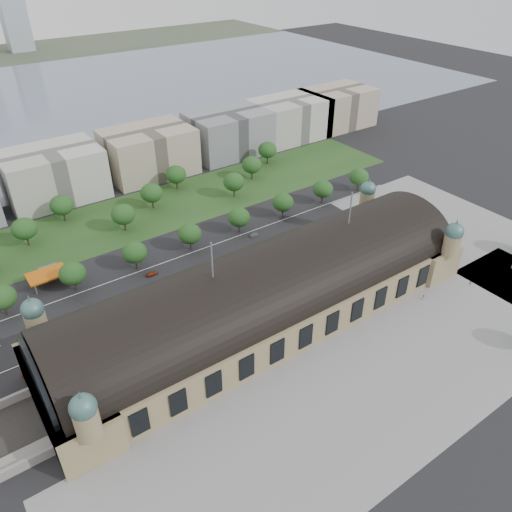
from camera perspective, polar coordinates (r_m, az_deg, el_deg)
ground at (r=171.76m, az=1.23°, el=-7.05°), size 900.00×900.00×0.00m
station at (r=165.26m, az=1.27°, el=-4.35°), size 150.00×48.40×44.30m
plaza_south at (r=154.64m, az=14.37°, el=-14.12°), size 190.00×48.00×0.12m
plaza_east at (r=237.15m, az=21.75°, el=2.83°), size 56.00×100.00×0.12m
road_slab at (r=190.13m, az=-10.51°, el=-3.12°), size 260.00×26.00×0.10m
grass_belt at (r=235.48m, az=-15.37°, el=3.91°), size 300.00×45.00×0.10m
petrol_station at (r=203.01m, az=-22.62°, el=-1.80°), size 14.00×13.00×5.05m
lake at (r=424.91m, az=-24.27°, el=15.45°), size 700.00×320.00×0.08m
far_tower_right at (r=629.11m, az=-26.05°, el=23.76°), size 24.00×24.00×75.00m
office_3 at (r=261.99m, az=-22.14°, el=8.63°), size 45.00×32.00×24.00m
office_4 at (r=275.62m, az=-12.14°, el=11.56°), size 45.00×32.00×24.00m
office_5 at (r=297.14m, az=-3.17°, el=13.86°), size 45.00×32.00×24.00m
office_6 at (r=321.97m, az=3.84°, el=15.40°), size 45.00×32.00×24.00m
office_7 at (r=347.46m, az=9.23°, el=16.42°), size 45.00×32.00×24.00m
tree_row_2 at (r=188.91m, az=-27.07°, el=-4.24°), size 9.60×9.60×11.52m
tree_row_3 at (r=191.22m, az=-20.25°, el=-1.89°), size 9.60×9.60×11.52m
tree_row_4 at (r=196.46m, az=-13.70°, el=0.39°), size 9.60×9.60×11.52m
tree_row_5 at (r=204.40m, az=-7.58°, el=2.52°), size 9.60×9.60×11.52m
tree_row_6 at (r=214.74m, az=-1.97°, el=4.44°), size 9.60×9.60×11.52m
tree_row_7 at (r=227.15m, az=3.11°, el=6.14°), size 9.60×9.60×11.52m
tree_row_8 at (r=241.32m, az=7.65°, el=7.60°), size 9.60×9.60×11.52m
tree_row_9 at (r=256.95m, az=11.69°, el=8.86°), size 9.60×9.60×11.52m
tree_belt_4 at (r=226.05m, az=-24.96°, el=2.85°), size 10.40×10.40×12.48m
tree_belt_5 at (r=239.40m, az=-21.33°, el=5.44°), size 10.40×10.40×12.48m
tree_belt_6 at (r=223.04m, az=-14.94°, el=4.61°), size 10.40×10.40×12.48m
tree_belt_7 at (r=238.99m, az=-11.86°, el=7.06°), size 10.40×10.40×12.48m
tree_belt_8 at (r=255.92m, az=-9.14°, el=9.19°), size 10.40×10.40×12.48m
tree_belt_9 at (r=245.14m, az=-2.55°, el=8.47°), size 10.40×10.40×12.48m
tree_belt_10 at (r=263.88m, az=-0.48°, el=10.38°), size 10.40×10.40×12.48m
tree_belt_11 at (r=283.16m, az=1.32°, el=12.03°), size 10.40×10.40×12.48m
traffic_car_2 at (r=175.08m, az=-19.45°, el=-8.19°), size 4.84×2.44×1.31m
traffic_car_3 at (r=195.05m, az=-11.81°, el=-1.99°), size 4.77×2.13×1.36m
traffic_car_4 at (r=189.49m, az=-7.14°, el=-2.60°), size 4.77×2.03×1.61m
traffic_car_5 at (r=215.05m, az=-0.18°, el=2.42°), size 3.99×1.58×1.29m
traffic_car_6 at (r=228.74m, az=9.44°, el=4.01°), size 5.47×2.66×1.50m
parked_car_0 at (r=168.06m, az=-21.79°, el=-10.87°), size 3.98×3.20×1.27m
parked_car_1 at (r=167.48m, az=-24.42°, el=-11.75°), size 6.39×4.64×1.61m
parked_car_2 at (r=170.98m, az=-22.28°, el=-10.08°), size 5.38×3.76×1.45m
parked_car_3 at (r=171.98m, az=-13.76°, el=-7.88°), size 4.03×3.72×1.34m
parked_car_4 at (r=170.77m, az=-20.39°, el=-9.61°), size 4.91×3.16×1.53m
parked_car_5 at (r=177.76m, az=-9.30°, el=-5.64°), size 5.63×4.89×1.44m
parked_car_6 at (r=177.46m, az=-11.20°, el=-5.93°), size 5.87×4.37×1.58m
bus_west at (r=179.56m, az=-10.42°, el=-4.99°), size 10.99×2.81×3.05m
bus_mid at (r=188.32m, az=-6.80°, el=-2.46°), size 13.14×4.19×3.60m
bus_east at (r=198.80m, az=1.87°, el=-0.08°), size 12.49×3.06×3.47m
pedestrian_0 at (r=188.52m, az=18.58°, el=-4.51°), size 1.04×0.76×1.91m
pedestrian_2 at (r=202.28m, az=23.28°, el=-2.85°), size 0.76×0.93×1.67m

